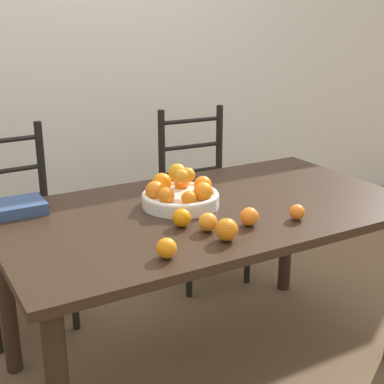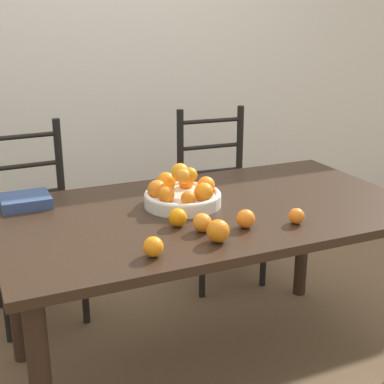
{
  "view_description": "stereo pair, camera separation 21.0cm",
  "coord_description": "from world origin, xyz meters",
  "px_view_note": "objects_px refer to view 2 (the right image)",
  "views": [
    {
      "loc": [
        -1.08,
        -1.76,
        1.5
      ],
      "look_at": [
        -0.09,
        -0.02,
        0.84
      ],
      "focal_mm": 50.0,
      "sensor_mm": 36.0,
      "label": 1
    },
    {
      "loc": [
        -0.89,
        -1.85,
        1.5
      ],
      "look_at": [
        -0.09,
        -0.02,
        0.84
      ],
      "focal_mm": 50.0,
      "sensor_mm": 36.0,
      "label": 2
    }
  ],
  "objects_px": {
    "orange_loose_0": "(218,231)",
    "orange_loose_3": "(296,216)",
    "fruit_bowl": "(182,194)",
    "orange_loose_5": "(178,217)",
    "orange_loose_2": "(202,223)",
    "orange_loose_4": "(246,219)",
    "chair_right": "(219,201)",
    "book_stack": "(25,201)",
    "chair_left": "(33,229)",
    "orange_loose_1": "(153,247)"
  },
  "relations": [
    {
      "from": "chair_right",
      "to": "book_stack",
      "type": "xyz_separation_m",
      "value": [
        -1.13,
        -0.47,
        0.31
      ]
    },
    {
      "from": "fruit_bowl",
      "to": "orange_loose_1",
      "type": "height_order",
      "value": "fruit_bowl"
    },
    {
      "from": "orange_loose_5",
      "to": "chair_left",
      "type": "distance_m",
      "value": 1.07
    },
    {
      "from": "fruit_bowl",
      "to": "chair_right",
      "type": "bearing_deg",
      "value": 53.5
    },
    {
      "from": "orange_loose_3",
      "to": "book_stack",
      "type": "relative_size",
      "value": 0.31
    },
    {
      "from": "orange_loose_5",
      "to": "book_stack",
      "type": "xyz_separation_m",
      "value": [
        -0.49,
        0.46,
        -0.01
      ]
    },
    {
      "from": "orange_loose_5",
      "to": "orange_loose_1",
      "type": "bearing_deg",
      "value": -129.15
    },
    {
      "from": "orange_loose_3",
      "to": "orange_loose_4",
      "type": "xyz_separation_m",
      "value": [
        -0.19,
        0.04,
        0.0
      ]
    },
    {
      "from": "orange_loose_4",
      "to": "chair_left",
      "type": "height_order",
      "value": "chair_left"
    },
    {
      "from": "orange_loose_3",
      "to": "book_stack",
      "type": "xyz_separation_m",
      "value": [
        -0.91,
        0.61,
        -0.01
      ]
    },
    {
      "from": "orange_loose_2",
      "to": "book_stack",
      "type": "height_order",
      "value": "orange_loose_2"
    },
    {
      "from": "orange_loose_1",
      "to": "book_stack",
      "type": "height_order",
      "value": "orange_loose_1"
    },
    {
      "from": "orange_loose_0",
      "to": "chair_right",
      "type": "relative_size",
      "value": 0.08
    },
    {
      "from": "book_stack",
      "to": "orange_loose_5",
      "type": "bearing_deg",
      "value": -43.14
    },
    {
      "from": "fruit_bowl",
      "to": "orange_loose_2",
      "type": "distance_m",
      "value": 0.3
    },
    {
      "from": "orange_loose_0",
      "to": "book_stack",
      "type": "relative_size",
      "value": 0.41
    },
    {
      "from": "orange_loose_1",
      "to": "orange_loose_2",
      "type": "xyz_separation_m",
      "value": [
        0.23,
        0.13,
        0.0
      ]
    },
    {
      "from": "fruit_bowl",
      "to": "orange_loose_3",
      "type": "distance_m",
      "value": 0.48
    },
    {
      "from": "orange_loose_5",
      "to": "book_stack",
      "type": "bearing_deg",
      "value": 136.86
    },
    {
      "from": "fruit_bowl",
      "to": "chair_left",
      "type": "distance_m",
      "value": 0.95
    },
    {
      "from": "orange_loose_4",
      "to": "book_stack",
      "type": "relative_size",
      "value": 0.35
    },
    {
      "from": "orange_loose_2",
      "to": "book_stack",
      "type": "xyz_separation_m",
      "value": [
        -0.55,
        0.54,
        -0.01
      ]
    },
    {
      "from": "fruit_bowl",
      "to": "orange_loose_2",
      "type": "height_order",
      "value": "fruit_bowl"
    },
    {
      "from": "orange_loose_2",
      "to": "chair_left",
      "type": "bearing_deg",
      "value": 115.62
    },
    {
      "from": "orange_loose_5",
      "to": "orange_loose_3",
      "type": "bearing_deg",
      "value": -20.34
    },
    {
      "from": "fruit_bowl",
      "to": "chair_left",
      "type": "xyz_separation_m",
      "value": [
        -0.53,
        0.72,
        -0.34
      ]
    },
    {
      "from": "orange_loose_1",
      "to": "orange_loose_2",
      "type": "relative_size",
      "value": 0.98
    },
    {
      "from": "orange_loose_0",
      "to": "orange_loose_4",
      "type": "relative_size",
      "value": 1.16
    },
    {
      "from": "orange_loose_4",
      "to": "orange_loose_0",
      "type": "bearing_deg",
      "value": -153.13
    },
    {
      "from": "orange_loose_2",
      "to": "orange_loose_3",
      "type": "bearing_deg",
      "value": -11.23
    },
    {
      "from": "orange_loose_0",
      "to": "chair_left",
      "type": "bearing_deg",
      "value": 113.92
    },
    {
      "from": "orange_loose_2",
      "to": "orange_loose_4",
      "type": "distance_m",
      "value": 0.17
    },
    {
      "from": "fruit_bowl",
      "to": "orange_loose_3",
      "type": "relative_size",
      "value": 5.3
    },
    {
      "from": "orange_loose_5",
      "to": "orange_loose_0",
      "type": "bearing_deg",
      "value": -69.24
    },
    {
      "from": "orange_loose_5",
      "to": "chair_right",
      "type": "xyz_separation_m",
      "value": [
        0.64,
        0.93,
        -0.32
      ]
    },
    {
      "from": "fruit_bowl",
      "to": "book_stack",
      "type": "relative_size",
      "value": 1.62
    },
    {
      "from": "orange_loose_3",
      "to": "chair_left",
      "type": "bearing_deg",
      "value": 127.91
    },
    {
      "from": "orange_loose_1",
      "to": "chair_right",
      "type": "distance_m",
      "value": 1.43
    },
    {
      "from": "chair_right",
      "to": "orange_loose_3",
      "type": "bearing_deg",
      "value": -97.92
    },
    {
      "from": "orange_loose_0",
      "to": "orange_loose_3",
      "type": "height_order",
      "value": "orange_loose_0"
    },
    {
      "from": "orange_loose_0",
      "to": "orange_loose_4",
      "type": "height_order",
      "value": "orange_loose_0"
    },
    {
      "from": "orange_loose_0",
      "to": "orange_loose_3",
      "type": "xyz_separation_m",
      "value": [
        0.35,
        0.04,
        -0.01
      ]
    },
    {
      "from": "orange_loose_5",
      "to": "orange_loose_4",
      "type": "bearing_deg",
      "value": -26.94
    },
    {
      "from": "orange_loose_2",
      "to": "orange_loose_5",
      "type": "distance_m",
      "value": 0.1
    },
    {
      "from": "orange_loose_0",
      "to": "orange_loose_3",
      "type": "bearing_deg",
      "value": 5.87
    },
    {
      "from": "orange_loose_5",
      "to": "book_stack",
      "type": "distance_m",
      "value": 0.67
    },
    {
      "from": "fruit_bowl",
      "to": "chair_left",
      "type": "bearing_deg",
      "value": 126.37
    },
    {
      "from": "orange_loose_3",
      "to": "chair_left",
      "type": "xyz_separation_m",
      "value": [
        -0.84,
        1.08,
        -0.32
      ]
    },
    {
      "from": "orange_loose_5",
      "to": "chair_left",
      "type": "xyz_separation_m",
      "value": [
        -0.42,
        0.93,
        -0.32
      ]
    },
    {
      "from": "orange_loose_3",
      "to": "orange_loose_2",
      "type": "bearing_deg",
      "value": 168.77
    }
  ]
}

